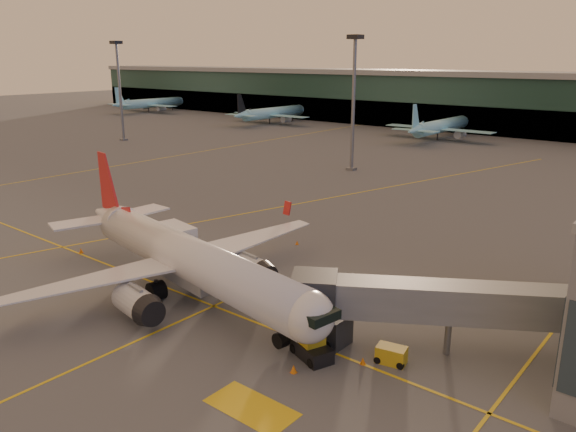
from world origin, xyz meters
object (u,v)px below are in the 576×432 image
Objects in this scene: main_airplane at (185,258)px; gpu_cart at (391,355)px; pushback_tug at (311,349)px; catering_truck at (178,239)px.

gpu_cart is (20.88, 1.46, -3.11)m from main_airplane.
gpu_cart is at bearing 13.51° from main_airplane.
main_airplane reaches higher than pushback_tug.
main_airplane is at bearing -165.11° from pushback_tug.
catering_truck is 25.54m from pushback_tug.
catering_truck is 1.37× the size of pushback_tug.
pushback_tug is at bearing 3.73° from main_airplane.
catering_truck reaches higher than pushback_tug.
pushback_tug is at bearing -7.79° from catering_truck.
gpu_cart is (29.27, -4.71, -1.58)m from catering_truck.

